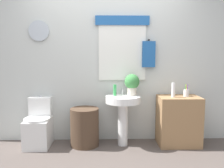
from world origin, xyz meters
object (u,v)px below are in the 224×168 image
at_px(laundry_hamper, 85,127).
at_px(soap_bottle, 115,90).
at_px(wooden_cabinet, 178,121).
at_px(lotion_bottle, 173,90).
at_px(potted_plant, 132,83).
at_px(toothbrush_cup, 186,93).
at_px(pedestal_sink, 123,108).
at_px(toilet, 39,127).

xyz_separation_m(laundry_hamper, soap_bottle, (0.46, 0.05, 0.56)).
relative_size(wooden_cabinet, soap_bottle, 4.44).
relative_size(soap_bottle, lotion_bottle, 0.78).
distance_m(wooden_cabinet, potted_plant, 0.92).
distance_m(laundry_hamper, toothbrush_cup, 1.62).
height_order(pedestal_sink, toothbrush_cup, toothbrush_cup).
relative_size(laundry_hamper, toothbrush_cup, 3.10).
distance_m(pedestal_sink, potted_plant, 0.40).
bearing_deg(toilet, toothbrush_cup, -0.25).
relative_size(soap_bottle, potted_plant, 0.52).
bearing_deg(lotion_bottle, toilet, 178.02).
bearing_deg(soap_bottle, pedestal_sink, -22.62).
bearing_deg(toilet, soap_bottle, 1.00).
relative_size(laundry_hamper, soap_bottle, 3.41).
xyz_separation_m(wooden_cabinet, toothbrush_cup, (0.11, 0.02, 0.43)).
distance_m(wooden_cabinet, toothbrush_cup, 0.44).
bearing_deg(toothbrush_cup, pedestal_sink, -178.80).
height_order(wooden_cabinet, lotion_bottle, lotion_bottle).
relative_size(laundry_hamper, potted_plant, 1.76).
height_order(pedestal_sink, potted_plant, potted_plant).
bearing_deg(lotion_bottle, toothbrush_cup, 15.56).
bearing_deg(potted_plant, lotion_bottle, -9.41).
distance_m(laundry_hamper, soap_bottle, 0.72).
relative_size(lotion_bottle, toothbrush_cup, 1.16).
xyz_separation_m(pedestal_sink, wooden_cabinet, (0.85, 0.00, -0.20)).
relative_size(toilet, toothbrush_cup, 4.00).
height_order(soap_bottle, toothbrush_cup, toothbrush_cup).
distance_m(lotion_bottle, toothbrush_cup, 0.23).
height_order(laundry_hamper, pedestal_sink, pedestal_sink).
bearing_deg(pedestal_sink, soap_bottle, 157.38).
bearing_deg(soap_bottle, potted_plant, 2.20).
bearing_deg(laundry_hamper, potted_plant, 4.76).
distance_m(pedestal_sink, lotion_bottle, 0.80).
xyz_separation_m(potted_plant, toothbrush_cup, (0.82, -0.04, -0.14)).
bearing_deg(lotion_bottle, soap_bottle, 174.05).
xyz_separation_m(pedestal_sink, soap_bottle, (-0.12, 0.05, 0.27)).
xyz_separation_m(pedestal_sink, potted_plant, (0.14, 0.06, 0.37)).
xyz_separation_m(soap_bottle, toothbrush_cup, (1.08, -0.03, -0.04)).
bearing_deg(lotion_bottle, laundry_hamper, 178.27).
bearing_deg(wooden_cabinet, laundry_hamper, 180.00).
xyz_separation_m(laundry_hamper, pedestal_sink, (0.58, -0.00, 0.29)).
relative_size(wooden_cabinet, lotion_bottle, 3.47).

